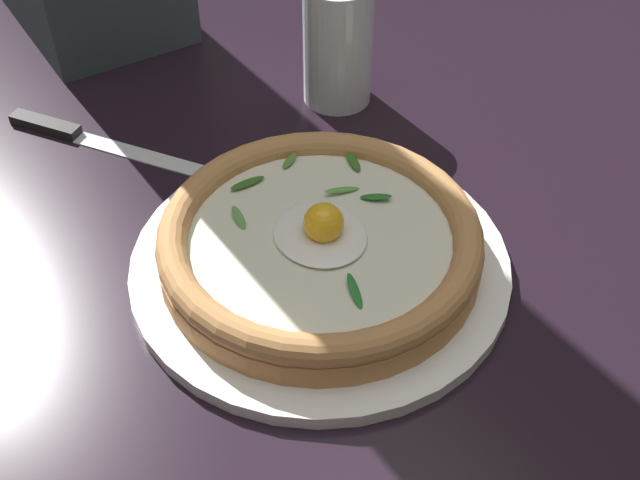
% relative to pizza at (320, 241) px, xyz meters
% --- Properties ---
extents(ground_plane, '(2.40, 2.40, 0.03)m').
position_rel_pizza_xyz_m(ground_plane, '(0.03, -0.01, -0.05)').
color(ground_plane, black).
rests_on(ground_plane, ground).
extents(pizza_plate, '(0.30, 0.30, 0.01)m').
position_rel_pizza_xyz_m(pizza_plate, '(0.00, -0.00, -0.03)').
color(pizza_plate, white).
rests_on(pizza_plate, ground).
extents(pizza, '(0.25, 0.25, 0.06)m').
position_rel_pizza_xyz_m(pizza, '(0.00, 0.00, 0.00)').
color(pizza, '#C28247').
rests_on(pizza, pizza_plate).
extents(table_knife, '(0.18, 0.13, 0.01)m').
position_rel_pizza_xyz_m(table_knife, '(-0.28, -0.10, -0.03)').
color(table_knife, silver).
rests_on(table_knife, ground).
extents(drinking_glass, '(0.07, 0.07, 0.12)m').
position_rel_pizza_xyz_m(drinking_glass, '(-0.20, 0.15, 0.02)').
color(drinking_glass, silver).
rests_on(drinking_glass, ground).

